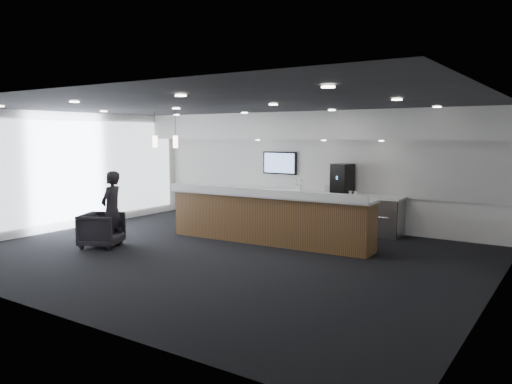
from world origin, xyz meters
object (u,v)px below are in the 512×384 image
Objects in this scene: coffee_machine at (342,179)px; armchair at (102,230)px; lounge_guest at (112,209)px; service_counter at (268,217)px.

coffee_machine is 5.87m from armchair.
coffee_machine reaches higher than lounge_guest.
lounge_guest is (-2.58, -2.22, 0.25)m from service_counter.
lounge_guest is (-3.39, -4.42, -0.50)m from coffee_machine.
service_counter is 3.64m from armchair.
lounge_guest is at bearing -142.13° from service_counter.
coffee_machine is 0.46× the size of lounge_guest.
service_counter is 2.98× the size of lounge_guest.
armchair is at bearing -74.45° from lounge_guest.
armchair is (-3.59, -4.54, -0.95)m from coffee_machine.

